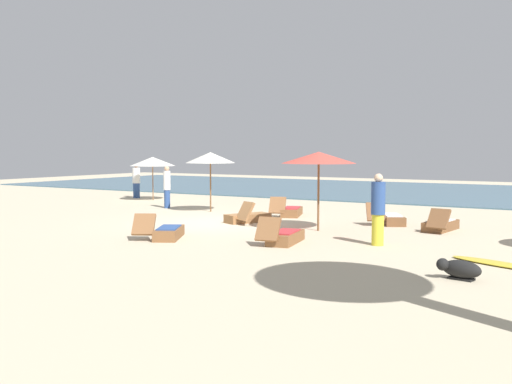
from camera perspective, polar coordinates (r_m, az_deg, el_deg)
ground_plane at (r=18.70m, az=-3.64°, el=-3.09°), size 60.00×60.00×0.00m
ocean_water at (r=34.05m, az=12.71°, el=0.19°), size 48.00×16.00×0.06m
umbrella_1 at (r=21.98m, az=-4.56°, el=3.42°), size 1.91×1.91×2.28m
umbrella_2 at (r=27.31m, az=-10.24°, el=3.01°), size 2.11×2.11×2.04m
umbrella_3 at (r=16.82m, az=6.25°, el=3.41°), size 2.18×2.18×2.32m
lounger_0 at (r=20.61m, az=3.45°, el=-1.91°), size 1.10×1.77×0.72m
lounger_1 at (r=18.85m, az=13.21°, el=-2.59°), size 1.31×1.74×0.72m
lounger_2 at (r=18.74m, az=-0.84°, el=-2.53°), size 1.23×1.74×0.74m
lounger_3 at (r=17.70m, az=17.86°, el=-3.12°), size 0.81×1.74×0.70m
lounger_4 at (r=15.60m, az=-8.88°, el=-3.94°), size 1.32×1.76×0.69m
lounger_6 at (r=14.64m, az=2.80°, el=-4.44°), size 0.88×1.74×0.72m
person_1 at (r=14.55m, az=12.04°, el=-1.69°), size 0.46×0.46×1.79m
person_2 at (r=23.57m, az=-8.84°, el=0.55°), size 0.37×0.37×1.72m
person_3 at (r=28.77m, az=-11.81°, el=1.09°), size 0.38×0.38×1.68m
dog at (r=11.26m, az=19.54°, el=-7.22°), size 0.84×0.48×0.38m
surfboard at (r=12.90m, az=23.21°, el=-6.60°), size 2.28×1.28×0.07m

